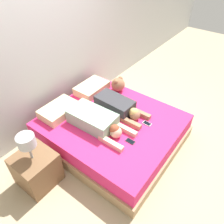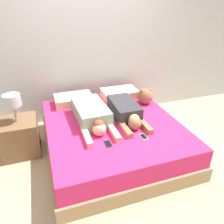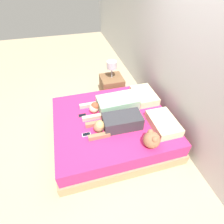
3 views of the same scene
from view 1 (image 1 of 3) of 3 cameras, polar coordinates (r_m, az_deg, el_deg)
name	(u,v)px [view 1 (image 1 of 3)]	position (r m, az deg, el deg)	size (l,w,h in m)	color
ground_plane	(112,139)	(3.68, 0.00, -7.08)	(12.00, 12.00, 0.00)	tan
wall_back	(52,48)	(3.61, -15.34, 15.92)	(12.00, 0.06, 2.60)	silver
bed	(112,130)	(3.52, 0.00, -4.67)	(1.79, 2.00, 0.44)	tan
pillow_head_left	(59,110)	(3.53, -13.64, 0.48)	(0.59, 0.39, 0.14)	beige
pillow_head_right	(92,88)	(3.94, -5.28, 6.26)	(0.59, 0.39, 0.14)	beige
person_left	(96,121)	(3.20, -4.17, -2.25)	(0.42, 1.03, 0.22)	#8CBF99
person_right	(119,107)	(3.45, 1.75, 1.44)	(0.34, 0.89, 0.22)	#333338
cell_phone_left	(130,141)	(3.05, 4.81, -7.63)	(0.07, 0.13, 0.01)	#2D2D33
cell_phone_right	(147,123)	(3.33, 9.14, -2.97)	(0.07, 0.13, 0.01)	silver
plush_toy	(118,84)	(3.92, 1.58, 7.24)	(0.25, 0.25, 0.26)	#996647
nightstand	(36,168)	(3.14, -19.19, -13.60)	(0.49, 0.49, 0.88)	brown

